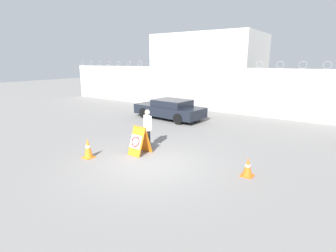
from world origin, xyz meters
TOP-DOWN VIEW (x-y plane):
  - ground_plane at (0.00, 0.00)m, footprint 90.00×90.00m
  - perimeter_wall at (0.00, 11.15)m, footprint 36.00×0.30m
  - building_block at (-5.46, 16.31)m, footprint 9.29×6.64m
  - barricade_sign at (-1.02, 0.66)m, footprint 0.69×0.87m
  - security_guard at (-1.20, 1.46)m, footprint 0.57×0.59m
  - traffic_cone_near at (-2.41, -0.80)m, footprint 0.41×0.41m
  - traffic_cone_mid at (3.34, 1.07)m, footprint 0.39×0.39m
  - parked_car_front_coupe at (-3.78, 6.99)m, footprint 4.88×2.37m

SIDE VIEW (x-z plane):
  - ground_plane at x=0.00m, z-range 0.00..0.00m
  - traffic_cone_mid at x=3.34m, z-range 0.00..0.64m
  - traffic_cone_near at x=-2.41m, z-range 0.00..0.80m
  - barricade_sign at x=-1.02m, z-range 0.00..1.16m
  - parked_car_front_coupe at x=-3.78m, z-range 0.01..1.30m
  - security_guard at x=-1.20m, z-range 0.09..1.82m
  - perimeter_wall at x=0.00m, z-range -0.22..3.50m
  - building_block at x=-5.46m, z-range 0.00..6.12m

